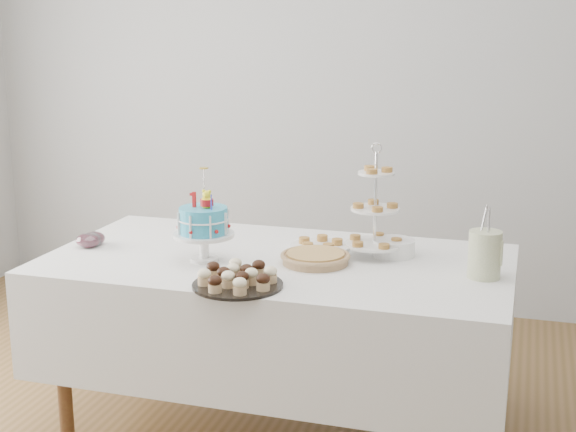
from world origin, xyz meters
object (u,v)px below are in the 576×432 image
(pie, at_px, (315,257))
(jam_bowl_a, at_px, (89,240))
(tiered_stand, at_px, (375,210))
(plate_stack, at_px, (394,248))
(cupcake_tray, at_px, (238,277))
(table, at_px, (277,309))
(birthday_cake, at_px, (204,236))
(jam_bowl_b, at_px, (94,239))
(pastry_plate, at_px, (320,244))
(utensil_pitcher, at_px, (485,253))

(pie, height_order, jam_bowl_a, jam_bowl_a)
(tiered_stand, xyz_separation_m, plate_stack, (0.08, 0.03, -0.17))
(jam_bowl_a, bearing_deg, cupcake_tray, -21.45)
(table, xyz_separation_m, birthday_cake, (-0.27, -0.13, 0.33))
(jam_bowl_b, bearing_deg, cupcake_tray, -24.02)
(table, height_order, jam_bowl_a, jam_bowl_a)
(pie, distance_m, pastry_plate, 0.23)
(cupcake_tray, relative_size, pie, 1.19)
(table, relative_size, jam_bowl_b, 19.34)
(table, height_order, plate_stack, plate_stack)
(jam_bowl_a, bearing_deg, utensil_pitcher, 1.99)
(cupcake_tray, xyz_separation_m, plate_stack, (0.48, 0.58, -0.00))
(pie, relative_size, utensil_pitcher, 1.02)
(table, distance_m, cupcake_tray, 0.48)
(pie, bearing_deg, tiered_stand, 39.65)
(utensil_pitcher, bearing_deg, table, -163.15)
(birthday_cake, relative_size, plate_stack, 2.16)
(table, height_order, pastry_plate, pastry_plate)
(jam_bowl_a, relative_size, jam_bowl_b, 1.09)
(birthday_cake, relative_size, jam_bowl_a, 3.57)
(birthday_cake, height_order, tiered_stand, tiered_stand)
(pie, xyz_separation_m, jam_bowl_b, (-1.01, -0.01, 0.00))
(plate_stack, bearing_deg, pastry_plate, 176.77)
(plate_stack, xyz_separation_m, pastry_plate, (-0.33, 0.02, -0.02))
(table, xyz_separation_m, pie, (0.17, -0.03, 0.25))
(plate_stack, bearing_deg, birthday_cake, -157.42)
(plate_stack, height_order, jam_bowl_a, plate_stack)
(cupcake_tray, distance_m, jam_bowl_b, 0.89)
(cupcake_tray, relative_size, plate_stack, 1.91)
(pie, bearing_deg, jam_bowl_a, -177.12)
(jam_bowl_a, bearing_deg, table, 5.48)
(pie, bearing_deg, utensil_pitcher, 0.65)
(pie, relative_size, plate_stack, 1.61)
(plate_stack, relative_size, pastry_plate, 0.68)
(pie, relative_size, pastry_plate, 1.09)
(cupcake_tray, relative_size, jam_bowl_b, 3.42)
(table, xyz_separation_m, tiered_stand, (0.38, 0.14, 0.43))
(birthday_cake, relative_size, pastry_plate, 1.47)
(pie, height_order, jam_bowl_b, jam_bowl_b)
(jam_bowl_a, bearing_deg, pie, 2.88)
(birthday_cake, bearing_deg, pie, 19.25)
(tiered_stand, bearing_deg, utensil_pitcher, -19.84)
(pie, xyz_separation_m, plate_stack, (0.29, 0.21, 0.01))
(tiered_stand, relative_size, utensil_pitcher, 1.71)
(tiered_stand, bearing_deg, jam_bowl_b, -171.56)
(tiered_stand, distance_m, jam_bowl_b, 1.25)
(tiered_stand, xyz_separation_m, utensil_pitcher, (0.46, -0.17, -0.10))
(cupcake_tray, bearing_deg, utensil_pitcher, 23.55)
(pastry_plate, xyz_separation_m, jam_bowl_a, (-0.97, -0.28, 0.01))
(table, bearing_deg, pie, -9.78)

